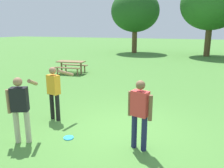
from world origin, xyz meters
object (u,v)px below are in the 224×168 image
at_px(person_thrower, 54,89).
at_px(tree_tall_left, 135,11).
at_px(person_catcher, 140,111).
at_px(picnic_table_near, 71,64).
at_px(tree_broad_center, 211,4).
at_px(person_bystander, 20,105).
at_px(frisbee, 69,138).

relative_size(person_thrower, tree_tall_left, 0.24).
bearing_deg(person_catcher, picnic_table_near, 131.24).
height_order(tree_tall_left, tree_broad_center, tree_broad_center).
xyz_separation_m(person_catcher, tree_broad_center, (1.52, 20.34, 4.12)).
relative_size(person_thrower, person_bystander, 1.00).
bearing_deg(person_catcher, tree_tall_left, 106.85).
xyz_separation_m(frisbee, tree_broad_center, (3.32, 20.52, 5.04)).
distance_m(frisbee, tree_tall_left, 21.96).
xyz_separation_m(person_thrower, picnic_table_near, (-3.53, 6.54, -0.40)).
relative_size(tree_tall_left, tree_broad_center, 0.92).
bearing_deg(tree_broad_center, person_catcher, -94.28).
bearing_deg(person_bystander, person_catcher, 15.56).
xyz_separation_m(person_catcher, tree_tall_left, (-6.30, 20.80, 3.68)).
distance_m(person_thrower, tree_broad_center, 20.49).
height_order(person_thrower, frisbee, person_thrower).
distance_m(person_bystander, picnic_table_near, 8.84).
bearing_deg(person_catcher, tree_broad_center, 85.72).
bearing_deg(person_bystander, tree_tall_left, 99.41).
bearing_deg(frisbee, person_thrower, 138.65).
relative_size(frisbee, tree_broad_center, 0.03).
xyz_separation_m(person_bystander, picnic_table_near, (-3.66, 8.04, -0.40)).
distance_m(frisbee, tree_broad_center, 21.39).
xyz_separation_m(person_thrower, person_bystander, (0.13, -1.50, 0.00)).
relative_size(picnic_table_near, tree_tall_left, 0.27).
height_order(frisbee, picnic_table_near, picnic_table_near).
xyz_separation_m(frisbee, tree_tall_left, (-4.50, 20.99, 4.61)).
bearing_deg(person_bystander, person_thrower, 94.83).
bearing_deg(tree_broad_center, picnic_table_near, -121.19).
relative_size(person_thrower, tree_broad_center, 0.22).
bearing_deg(tree_tall_left, person_catcher, -73.15).
xyz_separation_m(person_bystander, frisbee, (0.93, 0.57, -0.95)).
xyz_separation_m(person_thrower, frisbee, (1.05, -0.93, -0.95)).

